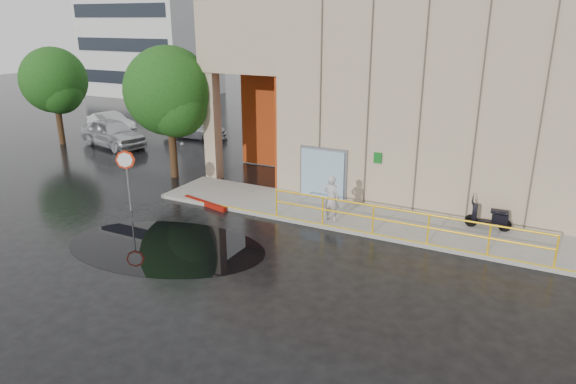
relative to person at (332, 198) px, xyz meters
name	(u,v)px	position (x,y,z in m)	size (l,w,h in m)	color
ground	(244,253)	(-1.56, -3.58, -1.02)	(120.00, 120.00, 0.00)	black
sidewalk	(402,225)	(2.44, 0.92, -0.94)	(20.00, 3.00, 0.15)	gray
building	(473,92)	(3.54, 7.40, 3.19)	(20.00, 10.17, 8.00)	tan
guardrail	(400,223)	(2.69, -0.43, -0.34)	(9.56, 0.06, 1.03)	yellow
distant_building	(148,16)	(-29.56, 24.40, 6.49)	(12.00, 8.08, 15.00)	beige
person	(332,198)	(0.00, 0.00, 0.00)	(0.63, 0.41, 1.73)	#AEAEB3
scooter	(490,211)	(5.29, 1.77, -0.17)	(1.58, 0.57, 1.21)	black
stop_sign	(126,167)	(-7.62, -2.35, 0.80)	(0.64, 0.44, 2.48)	slate
red_curb	(205,203)	(-5.37, -0.48, -0.93)	(2.40, 0.18, 0.18)	maroon
puddle	(166,247)	(-4.17, -4.38, -1.01)	(6.94, 4.27, 0.01)	black
car_a	(113,133)	(-16.28, 5.48, -0.20)	(1.93, 4.80, 1.64)	silver
car_b	(111,122)	(-19.56, 8.59, -0.37)	(1.36, 3.91, 1.29)	silver
car_c	(195,128)	(-13.37, 9.61, -0.40)	(1.74, 4.28, 1.24)	#A0A2A8
tree_near	(171,95)	(-8.92, 2.13, 2.93)	(4.09, 4.09, 6.16)	#311E10
tree_far	(55,83)	(-19.47, 4.52, 2.66)	(3.83, 3.83, 5.75)	#311E10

